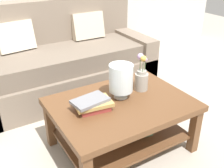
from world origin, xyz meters
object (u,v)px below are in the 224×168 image
object	(u,v)px
coffee_table	(122,115)
flower_pitcher	(141,78)
book_stack_main	(92,104)
couch	(63,62)
glass_hurricane_vase	(121,79)

from	to	relation	value
coffee_table	flower_pitcher	size ratio (longest dim) A/B	3.37
book_stack_main	flower_pitcher	bearing A→B (deg)	7.89
couch	flower_pitcher	size ratio (longest dim) A/B	6.25
couch	coffee_table	xyz separation A→B (m)	(0.01, -1.28, -0.03)
coffee_table	book_stack_main	distance (m)	0.32
coffee_table	flower_pitcher	world-z (taller)	flower_pitcher
couch	coffee_table	size ratio (longest dim) A/B	1.86
glass_hurricane_vase	book_stack_main	bearing A→B (deg)	-170.52
couch	coffee_table	world-z (taller)	couch
couch	flower_pitcher	world-z (taller)	couch
couch	flower_pitcher	distance (m)	1.23
glass_hurricane_vase	flower_pitcher	xyz separation A→B (m)	(0.23, 0.02, -0.06)
book_stack_main	flower_pitcher	xyz separation A→B (m)	(0.52, 0.07, 0.07)
couch	glass_hurricane_vase	size ratio (longest dim) A/B	7.15
couch	book_stack_main	xyz separation A→B (m)	(-0.25, -1.25, 0.15)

